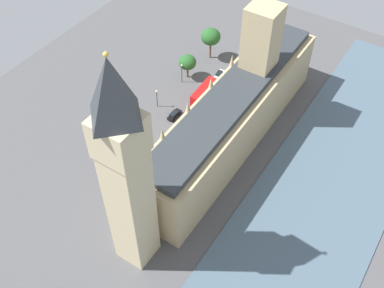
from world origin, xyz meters
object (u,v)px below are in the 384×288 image
(clock_tower, at_px, (125,171))
(street_lamp_corner, at_px, (157,95))
(parliament_building, at_px, (235,112))
(pedestrian_under_trees, at_px, (172,155))
(car_white_trailing, at_px, (219,74))
(car_black_opposite_hall, at_px, (174,115))
(street_lamp_by_river_gate, at_px, (182,70))
(plane_tree_leading, at_px, (188,62))
(double_decker_bus_far_end, at_px, (203,93))
(double_decker_bus_midblock, at_px, (134,152))
(plane_tree_kerbside, at_px, (211,37))

(clock_tower, height_order, street_lamp_corner, clock_tower)
(parliament_building, distance_m, pedestrian_under_trees, 19.14)
(street_lamp_corner, bearing_deg, car_white_trailing, -110.93)
(car_white_trailing, relative_size, pedestrian_under_trees, 2.93)
(car_black_opposite_hall, xyz_separation_m, street_lamp_by_river_gate, (6.58, -13.56, 3.56))
(plane_tree_leading, distance_m, street_lamp_corner, 15.46)
(clock_tower, distance_m, car_black_opposite_hall, 48.85)
(parliament_building, relative_size, street_lamp_by_river_gate, 10.54)
(car_black_opposite_hall, relative_size, pedestrian_under_trees, 3.05)
(parliament_building, distance_m, clock_tower, 43.66)
(parliament_building, bearing_deg, car_black_opposite_hall, 6.92)
(double_decker_bus_far_end, bearing_deg, double_decker_bus_midblock, -97.79)
(double_decker_bus_midblock, bearing_deg, plane_tree_leading, -83.02)
(clock_tower, distance_m, pedestrian_under_trees, 37.77)
(plane_tree_leading, bearing_deg, pedestrian_under_trees, 116.11)
(parliament_building, bearing_deg, double_decker_bus_far_end, -29.74)
(car_white_trailing, height_order, street_lamp_by_river_gate, street_lamp_by_river_gate)
(car_black_opposite_hall, height_order, double_decker_bus_midblock, double_decker_bus_midblock)
(clock_tower, xyz_separation_m, double_decker_bus_midblock, (16.59, -19.88, -24.14))
(car_white_trailing, height_order, plane_tree_leading, plane_tree_leading)
(car_black_opposite_hall, bearing_deg, street_lamp_corner, 170.97)
(parliament_building, height_order, street_lamp_corner, parliament_building)
(car_white_trailing, xyz_separation_m, plane_tree_kerbside, (7.31, -6.63, 6.74))
(car_white_trailing, distance_m, double_decker_bus_midblock, 39.67)
(car_black_opposite_hall, distance_m, double_decker_bus_midblock, 18.08)
(plane_tree_kerbside, relative_size, street_lamp_by_river_gate, 1.60)
(clock_tower, height_order, car_white_trailing, clock_tower)
(parliament_building, height_order, car_white_trailing, parliament_building)
(clock_tower, distance_m, double_decker_bus_far_end, 55.49)
(car_black_opposite_hall, height_order, plane_tree_kerbside, plane_tree_kerbside)
(car_black_opposite_hall, bearing_deg, double_decker_bus_midblock, -89.58)
(car_black_opposite_hall, xyz_separation_m, pedestrian_under_trees, (-7.56, 12.17, -0.20))
(car_white_trailing, xyz_separation_m, street_lamp_corner, (7.88, 20.61, 3.26))
(car_black_opposite_hall, relative_size, double_decker_bus_midblock, 0.44)
(pedestrian_under_trees, relative_size, street_lamp_corner, 0.26)
(car_white_trailing, distance_m, car_black_opposite_hall, 21.66)
(car_white_trailing, distance_m, double_decker_bus_far_end, 11.70)
(parliament_building, distance_m, car_white_trailing, 26.35)
(car_black_opposite_hall, relative_size, plane_tree_leading, 0.61)
(clock_tower, xyz_separation_m, street_lamp_corner, (23.18, -38.88, -22.63))
(car_white_trailing, relative_size, street_lamp_by_river_gate, 0.70)
(double_decker_bus_far_end, distance_m, street_lamp_corner, 13.20)
(plane_tree_leading, distance_m, plane_tree_kerbside, 12.05)
(pedestrian_under_trees, distance_m, street_lamp_corner, 19.50)
(car_white_trailing, xyz_separation_m, car_black_opposite_hall, (1.48, 21.61, 0.00))
(parliament_building, bearing_deg, pedestrian_under_trees, 56.17)
(plane_tree_kerbside, bearing_deg, parliament_building, 131.24)
(parliament_building, distance_m, double_decker_bus_far_end, 17.53)
(car_black_opposite_hall, height_order, pedestrian_under_trees, car_black_opposite_hall)
(pedestrian_under_trees, relative_size, street_lamp_by_river_gate, 0.24)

